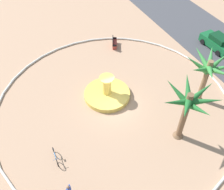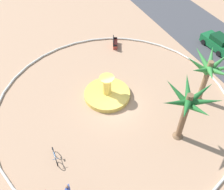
# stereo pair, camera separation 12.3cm
# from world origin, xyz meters

# --- Properties ---
(ground_plane) EXTENTS (80.00, 80.00, 0.00)m
(ground_plane) POSITION_xyz_m (0.00, 0.00, 0.00)
(ground_plane) COLOR tan
(plaza_curb) EXTENTS (21.64, 21.64, 0.20)m
(plaza_curb) POSITION_xyz_m (0.00, 0.00, 0.10)
(plaza_curb) COLOR silver
(plaza_curb) RESTS_ON ground
(fountain) EXTENTS (4.35, 4.35, 2.36)m
(fountain) POSITION_xyz_m (-1.37, -0.08, 0.33)
(fountain) COLOR gold
(fountain) RESTS_ON ground
(palm_tree_near_fountain) EXTENTS (4.49, 4.42, 4.81)m
(palm_tree_near_fountain) POSITION_xyz_m (2.76, 7.49, 3.64)
(palm_tree_near_fountain) COLOR brown
(palm_tree_near_fountain) RESTS_ON ground
(palm_tree_by_curb) EXTENTS (4.36, 4.54, 5.18)m
(palm_tree_by_curb) POSITION_xyz_m (5.37, 3.31, 3.89)
(palm_tree_by_curb) COLOR brown
(palm_tree_by_curb) RESTS_ON ground
(bench_west) EXTENTS (1.65, 1.16, 1.00)m
(bench_west) POSITION_xyz_m (-8.28, 4.12, 0.35)
(bench_west) COLOR #B73D33
(bench_west) RESTS_ON ground
(bicycle_by_lamppost) EXTENTS (1.72, 0.44, 0.94)m
(bicycle_by_lamppost) POSITION_xyz_m (3.02, -6.50, 0.38)
(bicycle_by_lamppost) COLOR black
(bicycle_by_lamppost) RESTS_ON ground
(parked_car_leftmost) EXTENTS (4.06, 2.03, 1.67)m
(parked_car_leftmost) POSITION_xyz_m (-2.86, 14.51, 0.78)
(parked_car_leftmost) COLOR #145B2D
(parked_car_leftmost) RESTS_ON ground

